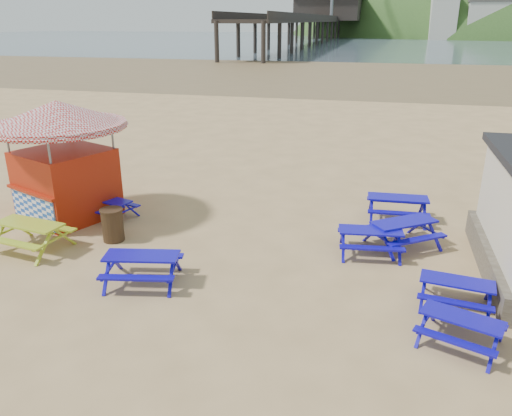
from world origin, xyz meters
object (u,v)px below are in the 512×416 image
(picnic_table_yellow, at_px, (31,236))
(ice_cream_kiosk, at_px, (61,146))
(litter_bin, at_px, (113,225))
(picnic_table_blue_a, at_px, (110,208))
(picnic_table_blue_b, at_px, (397,208))

(picnic_table_yellow, height_order, ice_cream_kiosk, ice_cream_kiosk)
(ice_cream_kiosk, bearing_deg, litter_bin, -8.76)
(picnic_table_blue_a, bearing_deg, ice_cream_kiosk, -155.16)
(picnic_table_yellow, bearing_deg, ice_cream_kiosk, 108.39)
(picnic_table_blue_a, bearing_deg, picnic_table_yellow, -91.33)
(picnic_table_blue_a, relative_size, ice_cream_kiosk, 0.33)
(litter_bin, bearing_deg, ice_cream_kiosk, 149.24)
(picnic_table_yellow, height_order, litter_bin, litter_bin)
(picnic_table_yellow, distance_m, litter_bin, 2.26)
(picnic_table_yellow, relative_size, ice_cream_kiosk, 0.39)
(picnic_table_yellow, bearing_deg, picnic_table_blue_b, 34.14)
(ice_cream_kiosk, bearing_deg, picnic_table_blue_b, 34.37)
(picnic_table_blue_b, distance_m, picnic_table_yellow, 11.27)
(picnic_table_blue_b, distance_m, litter_bin, 9.03)
(ice_cream_kiosk, xyz_separation_m, litter_bin, (2.39, -1.42, -1.92))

